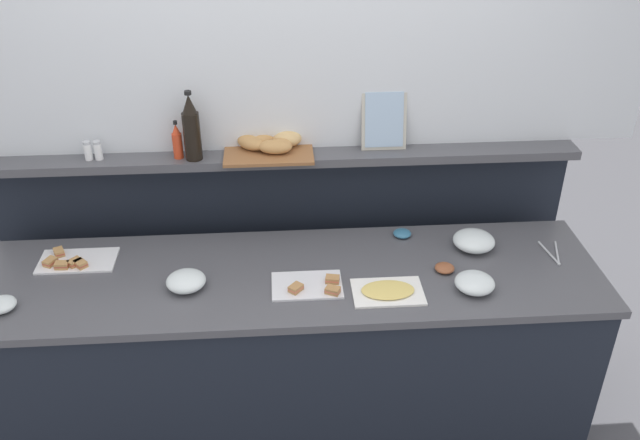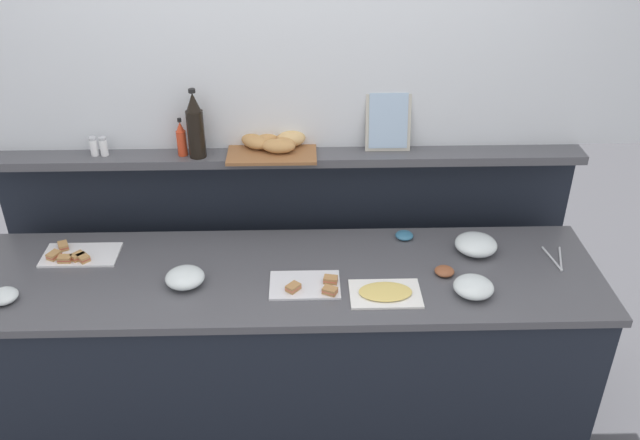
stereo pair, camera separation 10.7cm
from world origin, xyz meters
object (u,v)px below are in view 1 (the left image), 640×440
(bread_basket, at_px, (272,145))
(glass_bowl_large, at_px, (186,282))
(glass_bowl_extra, at_px, (475,283))
(pepper_shaker, at_px, (98,150))
(cold_cuts_platter, at_px, (388,291))
(condiment_bowl_cream, at_px, (402,233))
(wine_bottle_dark, at_px, (191,129))
(glass_bowl_small, at_px, (2,305))
(hot_sauce_bottle, at_px, (177,142))
(sandwich_platter_rear, at_px, (310,286))
(salt_shaker, at_px, (88,151))
(condiment_bowl_teal, at_px, (445,268))
(glass_bowl_medium, at_px, (474,241))
(framed_picture, at_px, (384,120))
(sandwich_platter_front, at_px, (74,261))
(serving_tongs, at_px, (553,254))

(bread_basket, bearing_deg, glass_bowl_large, -124.41)
(glass_bowl_extra, distance_m, pepper_shaker, 1.72)
(cold_cuts_platter, height_order, condiment_bowl_cream, condiment_bowl_cream)
(wine_bottle_dark, bearing_deg, condiment_bowl_cream, -9.88)
(glass_bowl_small, distance_m, hot_sauce_bottle, 0.98)
(glass_bowl_extra, bearing_deg, glass_bowl_small, 179.95)
(sandwich_platter_rear, height_order, bread_basket, bread_basket)
(salt_shaker, bearing_deg, sandwich_platter_rear, -30.11)
(wine_bottle_dark, bearing_deg, glass_bowl_extra, -27.03)
(glass_bowl_extra, xyz_separation_m, condiment_bowl_teal, (-0.09, 0.14, -0.01))
(glass_bowl_medium, height_order, glass_bowl_small, glass_bowl_medium)
(salt_shaker, bearing_deg, framed_picture, 1.67)
(glass_bowl_medium, bearing_deg, condiment_bowl_cream, 158.29)
(wine_bottle_dark, height_order, pepper_shaker, wine_bottle_dark)
(sandwich_platter_front, bearing_deg, cold_cuts_platter, -13.19)
(cold_cuts_platter, distance_m, glass_bowl_extra, 0.36)
(wine_bottle_dark, bearing_deg, cold_cuts_platter, -36.46)
(sandwich_platter_rear, distance_m, bread_basket, 0.70)
(sandwich_platter_front, relative_size, glass_bowl_medium, 1.77)
(glass_bowl_small, relative_size, condiment_bowl_cream, 1.41)
(wine_bottle_dark, bearing_deg, condiment_bowl_teal, -22.97)
(sandwich_platter_front, height_order, salt_shaker, salt_shaker)
(sandwich_platter_front, distance_m, framed_picture, 1.50)
(sandwich_platter_front, relative_size, serving_tongs, 1.77)
(glass_bowl_medium, distance_m, wine_bottle_dark, 1.34)
(bread_basket, bearing_deg, glass_bowl_extra, -38.15)
(glass_bowl_large, distance_m, pepper_shaker, 0.75)
(pepper_shaker, bearing_deg, condiment_bowl_cream, -7.83)
(cold_cuts_platter, bearing_deg, serving_tongs, 16.41)
(cold_cuts_platter, bearing_deg, hot_sauce_bottle, 145.08)
(glass_bowl_large, xyz_separation_m, glass_bowl_extra, (1.17, -0.10, 0.00))
(condiment_bowl_teal, height_order, bread_basket, bread_basket)
(sandwich_platter_front, relative_size, bread_basket, 0.82)
(condiment_bowl_teal, height_order, wine_bottle_dark, wine_bottle_dark)
(glass_bowl_small, bearing_deg, glass_bowl_extra, -0.05)
(cold_cuts_platter, relative_size, serving_tongs, 1.55)
(pepper_shaker, bearing_deg, glass_bowl_small, -116.65)
(pepper_shaker, bearing_deg, glass_bowl_extra, -21.23)
(pepper_shaker, bearing_deg, glass_bowl_medium, -10.47)
(glass_bowl_medium, relative_size, condiment_bowl_teal, 2.23)
(sandwich_platter_rear, bearing_deg, serving_tongs, 8.74)
(glass_bowl_medium, height_order, bread_basket, bread_basket)
(condiment_bowl_teal, relative_size, serving_tongs, 0.45)
(glass_bowl_medium, distance_m, pepper_shaker, 1.72)
(condiment_bowl_teal, bearing_deg, glass_bowl_large, -177.78)
(salt_shaker, bearing_deg, serving_tongs, -10.70)
(glass_bowl_large, xyz_separation_m, salt_shaker, (-0.44, 0.51, 0.36))
(serving_tongs, height_order, bread_basket, bread_basket)
(sandwich_platter_front, xyz_separation_m, serving_tongs, (2.09, -0.08, -0.01))
(cold_cuts_platter, xyz_separation_m, wine_bottle_dark, (-0.79, 0.59, 0.48))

